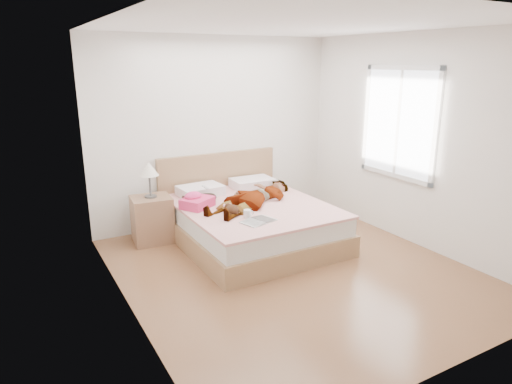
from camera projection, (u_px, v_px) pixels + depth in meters
ground at (293, 270)px, 5.11m from camera, size 4.00×4.00×0.00m
woman at (254, 194)px, 5.83m from camera, size 1.68×1.26×0.22m
hair at (199, 197)px, 5.95m from camera, size 0.46×0.56×0.08m
phone at (205, 187)px, 5.91m from camera, size 0.08×0.10×0.05m
room_shell at (399, 123)px, 5.79m from camera, size 4.00×4.00×4.00m
bed at (249, 220)px, 5.90m from camera, size 1.80×2.08×1.00m
towel at (196, 201)px, 5.63m from camera, size 0.48×0.45×0.20m
magazine at (259, 221)px, 5.15m from camera, size 0.43×0.34×0.02m
coffee_mug at (247, 214)px, 5.27m from camera, size 0.13×0.10×0.09m
plush_toy at (232, 209)px, 5.36m from camera, size 0.16×0.24×0.13m
nightstand at (152, 216)px, 5.84m from camera, size 0.53×0.48×1.05m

